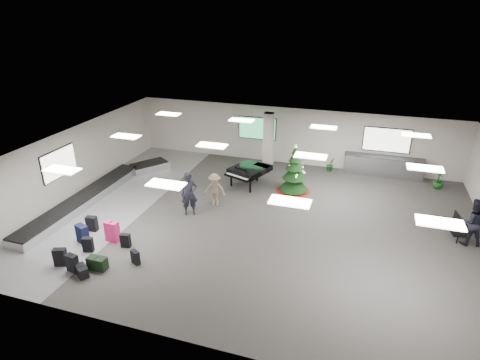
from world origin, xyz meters
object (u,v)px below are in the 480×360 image
(traveler_bench, at_px, (472,222))
(potted_plant_left, at_px, (330,165))
(pink_suitcase, at_px, (112,231))
(traveler_b, at_px, (215,190))
(grand_piano, at_px, (248,170))
(bench, at_px, (457,226))
(baggage_carousel, at_px, (98,192))
(potted_plant_right, at_px, (439,180))
(traveler_a, at_px, (189,194))
(christmas_tree, at_px, (294,175))
(service_counter, at_px, (383,166))

(traveler_bench, relative_size, potted_plant_left, 2.46)
(pink_suitcase, xyz_separation_m, traveler_b, (2.70, 3.99, 0.36))
(grand_piano, xyz_separation_m, bench, (9.13, -2.19, -0.33))
(bench, xyz_separation_m, potted_plant_left, (-5.40, 5.32, -0.08))
(baggage_carousel, xyz_separation_m, traveler_bench, (15.90, 0.80, 0.74))
(bench, distance_m, potted_plant_right, 4.69)
(potted_plant_left, relative_size, potted_plant_right, 0.90)
(pink_suitcase, distance_m, bench, 13.37)
(bench, relative_size, potted_plant_left, 1.77)
(traveler_a, xyz_separation_m, potted_plant_left, (5.27, 6.81, -0.58))
(grand_piano, height_order, bench, grand_piano)
(christmas_tree, xyz_separation_m, potted_plant_right, (6.77, 2.44, -0.39))
(bench, relative_size, traveler_bench, 0.72)
(bench, height_order, potted_plant_right, potted_plant_right)
(christmas_tree, height_order, traveler_b, christmas_tree)
(baggage_carousel, distance_m, traveler_a, 4.94)
(bench, xyz_separation_m, potted_plant_right, (-0.08, 4.69, -0.04))
(service_counter, bearing_deg, grand_piano, -152.69)
(grand_piano, relative_size, traveler_bench, 1.24)
(pink_suitcase, relative_size, potted_plant_right, 0.98)
(pink_suitcase, xyz_separation_m, traveler_a, (1.97, 2.86, 0.56))
(traveler_a, distance_m, potted_plant_right, 12.27)
(christmas_tree, xyz_separation_m, traveler_a, (-3.82, -3.74, 0.14))
(grand_piano, height_order, potted_plant_left, grand_piano)
(pink_suitcase, distance_m, traveler_a, 3.51)
(baggage_carousel, height_order, service_counter, service_counter)
(christmas_tree, height_order, grand_piano, christmas_tree)
(baggage_carousel, relative_size, traveler_bench, 5.11)
(potted_plant_right, bearing_deg, potted_plant_left, 173.26)
(christmas_tree, height_order, potted_plant_right, christmas_tree)
(grand_piano, relative_size, potted_plant_left, 3.05)
(grand_piano, distance_m, traveler_bench, 9.85)
(christmas_tree, relative_size, potted_plant_right, 2.80)
(grand_piano, distance_m, potted_plant_left, 4.89)
(pink_suitcase, relative_size, traveler_b, 0.54)
(pink_suitcase, relative_size, christmas_tree, 0.35)
(service_counter, relative_size, grand_piano, 1.72)
(christmas_tree, relative_size, traveler_b, 1.55)
(pink_suitcase, bearing_deg, traveler_a, 58.91)
(traveler_b, height_order, potted_plant_right, traveler_b)
(service_counter, xyz_separation_m, traveler_bench, (3.06, -5.94, 0.40))
(baggage_carousel, relative_size, potted_plant_right, 11.35)
(christmas_tree, height_order, traveler_bench, christmas_tree)
(traveler_bench, bearing_deg, bench, -59.91)
(christmas_tree, bearing_deg, baggage_carousel, -158.22)
(traveler_b, xyz_separation_m, traveler_bench, (10.30, -0.06, 0.18))
(potted_plant_right, bearing_deg, grand_piano, -164.58)
(christmas_tree, bearing_deg, potted_plant_left, 64.75)
(christmas_tree, height_order, traveler_a, christmas_tree)
(grand_piano, bearing_deg, traveler_b, -86.92)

